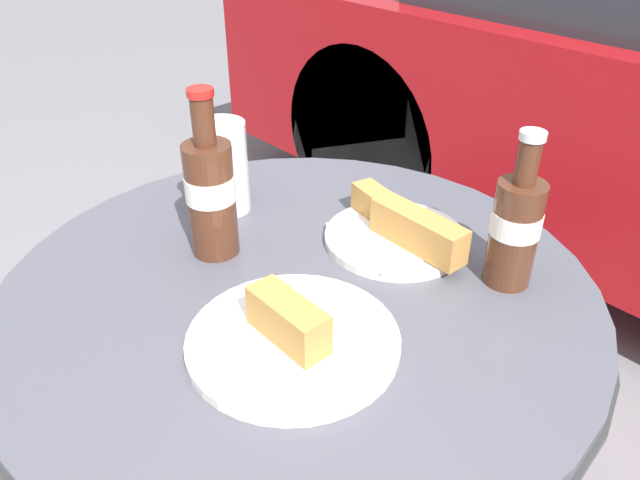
{
  "coord_description": "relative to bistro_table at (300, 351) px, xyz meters",
  "views": [
    {
      "loc": [
        0.51,
        -0.43,
        1.2
      ],
      "look_at": [
        0.0,
        0.04,
        0.76
      ],
      "focal_mm": 35.0,
      "sensor_mm": 36.0,
      "label": 1
    }
  ],
  "objects": [
    {
      "name": "cola_bottle_right",
      "position": [
        -0.14,
        -0.03,
        0.22
      ],
      "size": [
        0.07,
        0.07,
        0.24
      ],
      "color": "#4C2819",
      "rests_on": "bistro_table"
    },
    {
      "name": "lunch_plate_far",
      "position": [
        0.03,
        0.17,
        0.14
      ],
      "size": [
        0.22,
        0.21,
        0.07
      ],
      "color": "silver",
      "rests_on": "bistro_table"
    },
    {
      "name": "bistro_table",
      "position": [
        0.0,
        0.0,
        0.0
      ],
      "size": [
        0.8,
        0.8,
        0.71
      ],
      "color": "#333333",
      "rests_on": "ground_plane"
    },
    {
      "name": "drinking_glass",
      "position": [
        -0.23,
        0.05,
        0.19
      ],
      "size": [
        0.08,
        0.08,
        0.14
      ],
      "color": "black",
      "rests_on": "bistro_table"
    },
    {
      "name": "cola_bottle_left",
      "position": [
        0.18,
        0.21,
        0.2
      ],
      "size": [
        0.06,
        0.06,
        0.21
      ],
      "color": "#4C2819",
      "rests_on": "bistro_table"
    },
    {
      "name": "lunch_plate_near",
      "position": [
        0.09,
        -0.09,
        0.14
      ],
      "size": [
        0.25,
        0.25,
        0.07
      ],
      "color": "silver",
      "rests_on": "bistro_table"
    }
  ]
}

